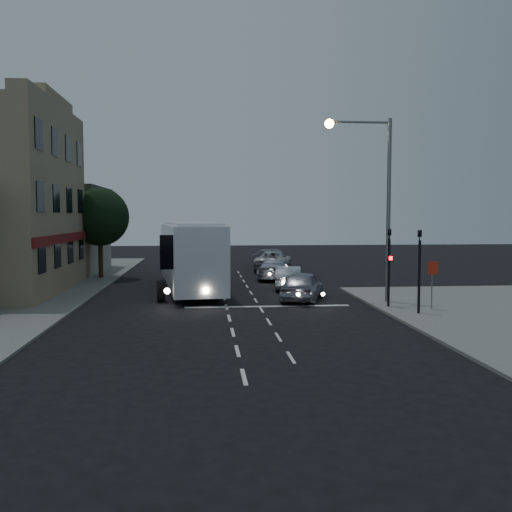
{
  "coord_description": "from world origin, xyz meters",
  "views": [
    {
      "loc": [
        -1.06,
        -25.19,
        4.37
      ],
      "look_at": [
        1.77,
        5.67,
        2.2
      ],
      "focal_mm": 40.0,
      "sensor_mm": 36.0,
      "label": 1
    }
  ],
  "objects": [
    {
      "name": "low_building_north",
      "position": [
        -13.5,
        20.0,
        3.39
      ],
      "size": [
        9.4,
        9.4,
        6.5
      ],
      "color": "gray",
      "rests_on": "sidewalk_far"
    },
    {
      "name": "car_suv",
      "position": [
        4.0,
        3.8,
        0.77
      ],
      "size": [
        3.17,
        4.87,
        1.54
      ],
      "primitive_type": "imported",
      "rotation": [
        0.0,
        0.0,
        2.82
      ],
      "color": "#8E8D9D",
      "rests_on": "ground"
    },
    {
      "name": "car_sedan_c",
      "position": [
        4.47,
        19.83,
        0.8
      ],
      "size": [
        3.78,
        6.18,
        1.6
      ],
      "primitive_type": "imported",
      "rotation": [
        0.0,
        0.0,
        2.93
      ],
      "color": "#A6A7A9",
      "rests_on": "ground"
    },
    {
      "name": "ground",
      "position": [
        0.0,
        0.0,
        0.0
      ],
      "size": [
        120.0,
        120.0,
        0.0
      ],
      "primitive_type": "plane",
      "color": "black"
    },
    {
      "name": "regulatory_sign",
      "position": [
        9.3,
        -0.24,
        1.6
      ],
      "size": [
        0.45,
        0.12,
        2.2
      ],
      "color": "slate",
      "rests_on": "sidewalk_near"
    },
    {
      "name": "streetlight",
      "position": [
        7.34,
        2.2,
        5.73
      ],
      "size": [
        3.32,
        0.44,
        9.0
      ],
      "color": "slate",
      "rests_on": "sidewalk_near"
    },
    {
      "name": "street_tree",
      "position": [
        -8.21,
        15.02,
        4.5
      ],
      "size": [
        4.0,
        4.0,
        6.2
      ],
      "color": "black",
      "rests_on": "sidewalk_far"
    },
    {
      "name": "traffic_signal_side",
      "position": [
        8.3,
        -1.2,
        2.42
      ],
      "size": [
        0.18,
        0.15,
        4.1
      ],
      "color": "black",
      "rests_on": "sidewalk_near"
    },
    {
      "name": "road_markings",
      "position": [
        1.29,
        3.31,
        0.0
      ],
      "size": [
        8.0,
        30.55,
        0.01
      ],
      "color": "silver",
      "rests_on": "ground"
    },
    {
      "name": "car_extra",
      "position": [
        4.6,
        24.46,
        0.73
      ],
      "size": [
        2.68,
        4.66,
        1.45
      ],
      "primitive_type": "imported",
      "rotation": [
        0.0,
        0.0,
        3.42
      ],
      "color": "slate",
      "rests_on": "ground"
    },
    {
      "name": "tour_bus",
      "position": [
        -1.9,
        8.55,
        2.17
      ],
      "size": [
        4.21,
        13.33,
        4.02
      ],
      "rotation": [
        0.0,
        0.0,
        0.12
      ],
      "color": "white",
      "rests_on": "ground"
    },
    {
      "name": "traffic_signal_main",
      "position": [
        7.6,
        0.78,
        2.42
      ],
      "size": [
        0.25,
        0.35,
        4.1
      ],
      "color": "black",
      "rests_on": "sidewalk_near"
    },
    {
      "name": "car_sedan_b",
      "position": [
        3.75,
        13.62,
        0.69
      ],
      "size": [
        3.06,
        5.08,
        1.38
      ],
      "primitive_type": "imported",
      "rotation": [
        0.0,
        0.0,
        2.89
      ],
      "color": "silver",
      "rests_on": "ground"
    },
    {
      "name": "car_sedan_a",
      "position": [
        3.97,
        8.48,
        0.69
      ],
      "size": [
        2.08,
        4.36,
        1.38
      ],
      "primitive_type": "imported",
      "rotation": [
        0.0,
        0.0,
        2.99
      ],
      "color": "#B2B7C2",
      "rests_on": "ground"
    }
  ]
}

